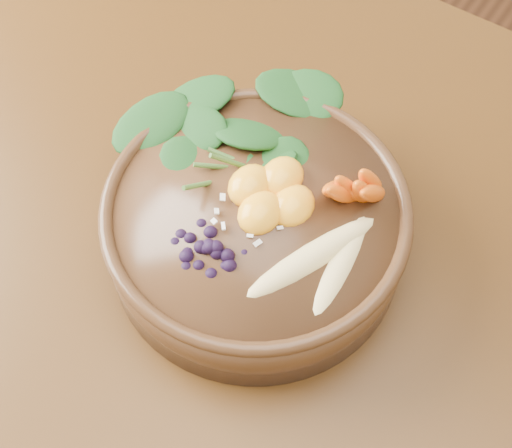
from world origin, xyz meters
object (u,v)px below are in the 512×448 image
(stoneware_bowl, at_px, (256,229))
(carrot_cluster, at_px, (359,165))
(banana_halves, at_px, (328,253))
(kale_heap, at_px, (267,129))
(mandarin_cluster, at_px, (271,187))
(blueberry_pile, at_px, (210,238))
(dining_table, at_px, (348,325))

(stoneware_bowl, height_order, carrot_cluster, carrot_cluster)
(carrot_cluster, relative_size, banana_halves, 0.50)
(kale_heap, xyz_separation_m, carrot_cluster, (0.11, -0.00, 0.02))
(banana_halves, bearing_deg, kale_heap, 156.45)
(banana_halves, height_order, mandarin_cluster, mandarin_cluster)
(stoneware_bowl, xyz_separation_m, carrot_cluster, (0.07, 0.07, 0.08))
(kale_heap, relative_size, blueberry_pile, 1.42)
(carrot_cluster, height_order, mandarin_cluster, carrot_cluster)
(dining_table, bearing_deg, kale_heap, 160.80)
(banana_halves, distance_m, blueberry_pile, 0.11)
(stoneware_bowl, height_order, mandarin_cluster, mandarin_cluster)
(dining_table, relative_size, kale_heap, 7.85)
(banana_halves, height_order, blueberry_pile, blueberry_pile)
(stoneware_bowl, bearing_deg, kale_heap, 116.26)
(mandarin_cluster, bearing_deg, banana_halves, -20.36)
(stoneware_bowl, bearing_deg, carrot_cluster, 45.70)
(banana_halves, distance_m, mandarin_cluster, 0.09)
(dining_table, xyz_separation_m, stoneware_bowl, (-0.12, -0.02, 0.13))
(stoneware_bowl, distance_m, kale_heap, 0.10)
(carrot_cluster, bearing_deg, stoneware_bowl, -123.69)
(dining_table, relative_size, banana_halves, 9.41)
(dining_table, distance_m, kale_heap, 0.26)
(dining_table, relative_size, mandarin_cluster, 16.22)
(stoneware_bowl, height_order, banana_halves, banana_halves)
(mandarin_cluster, bearing_deg, kale_heap, 127.60)
(kale_heap, xyz_separation_m, blueberry_pile, (0.03, -0.14, -0.00))
(stoneware_bowl, relative_size, banana_halves, 1.83)
(stoneware_bowl, relative_size, mandarin_cluster, 3.15)
(banana_halves, bearing_deg, mandarin_cluster, 170.25)
(banana_halves, bearing_deg, carrot_cluster, 113.06)
(blueberry_pile, bearing_deg, stoneware_bowl, 82.25)
(kale_heap, bearing_deg, mandarin_cluster, -52.40)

